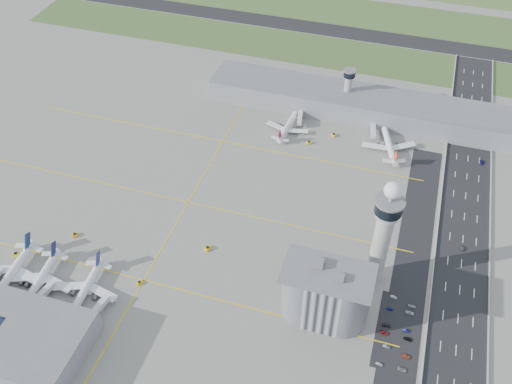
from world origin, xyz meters
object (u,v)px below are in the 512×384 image
(secondary_tower, at_px, (348,87))
(car_lot_7, at_px, (406,356))
(tug_1, at_px, (75,235))
(car_hw_1, at_px, (462,248))
(airplane_near_b, at_px, (37,279))
(car_lot_0, at_px, (379,364))
(control_tower, at_px, (384,229))
(car_lot_2, at_px, (384,333))
(jet_bridge_far_1, at_px, (373,126))
(airplane_near_a, at_px, (8,272))
(tug_0, at_px, (16,254))
(tug_4, at_px, (309,142))
(car_hw_2, at_px, (481,162))
(car_lot_1, at_px, (387,347))
(car_lot_10, at_px, (410,313))
(car_lot_4, at_px, (390,309))
(tug_2, at_px, (139,283))
(airplane_far_a, at_px, (287,124))
(tug_5, at_px, (334,135))
(car_lot_9, at_px, (406,331))
(airplane_near_c, at_px, (83,288))
(car_lot_8, at_px, (408,339))
(car_hw_4, at_px, (460,103))
(jet_bridge_far_0, at_px, (301,114))
(tug_3, at_px, (208,248))
(admin_building, at_px, (326,294))
(car_lot_6, at_px, (402,370))
(car_lot_11, at_px, (412,306))
(airplane_far_b, at_px, (389,141))
(car_lot_5, at_px, (393,297))
(car_lot_3, at_px, (387,325))
(jet_bridge_near_2, at_px, (90,320))

(secondary_tower, distance_m, car_lot_7, 195.81)
(tug_1, xyz_separation_m, car_hw_1, (204.41, 53.52, -0.35))
(airplane_near_b, distance_m, car_lot_0, 170.89)
(control_tower, distance_m, car_hw_1, 63.77)
(car_lot_2, bearing_deg, jet_bridge_far_1, 17.02)
(airplane_near_a, xyz_separation_m, tug_0, (-7.55, 14.74, -5.31))
(tug_4, bearing_deg, car_hw_2, -115.21)
(secondary_tower, height_order, car_lot_1, secondary_tower)
(control_tower, distance_m, car_lot_10, 43.87)
(jet_bridge_far_1, relative_size, car_lot_7, 3.38)
(airplane_near_a, distance_m, car_lot_7, 198.70)
(secondary_tower, distance_m, car_lot_4, 170.00)
(tug_2, distance_m, car_lot_7, 134.49)
(airplane_far_a, height_order, tug_2, airplane_far_a)
(tug_5, bearing_deg, car_lot_9, -115.06)
(airplane_near_c, relative_size, tug_5, 12.85)
(car_lot_1, height_order, car_lot_9, car_lot_9)
(car_lot_8, bearing_deg, secondary_tower, 28.08)
(car_lot_2, height_order, car_hw_4, car_hw_4)
(jet_bridge_far_0, height_order, tug_3, jet_bridge_far_0)
(admin_building, distance_m, car_lot_10, 44.56)
(airplane_near_b, height_order, airplane_far_a, airplane_near_b)
(control_tower, xyz_separation_m, car_lot_1, (12.11, -39.99, -34.48))
(control_tower, xyz_separation_m, car_hw_1, (42.84, 32.34, -34.43))
(jet_bridge_far_0, distance_m, car_hw_2, 121.96)
(tug_0, distance_m, car_lot_1, 196.40)
(tug_3, xyz_separation_m, car_lot_6, (108.51, -40.92, -0.43))
(car_lot_11, bearing_deg, car_lot_9, 172.34)
(car_lot_0, height_order, car_lot_6, car_lot_6)
(airplane_far_b, height_order, car_lot_5, airplane_far_b)
(car_lot_3, bearing_deg, tug_3, 72.11)
(secondary_tower, relative_size, car_lot_10, 7.80)
(car_lot_5, relative_size, car_hw_2, 0.71)
(admin_building, distance_m, tug_2, 94.87)
(airplane_far_a, bearing_deg, jet_bridge_near_2, 168.06)
(airplane_far_a, height_order, car_lot_1, airplane_far_a)
(jet_bridge_far_0, height_order, tug_2, jet_bridge_far_0)
(airplane_near_b, bearing_deg, airplane_near_c, 89.68)
(admin_building, distance_m, jet_bridge_far_1, 154.50)
(airplane_near_a, bearing_deg, tug_3, 115.18)
(airplane_near_b, relative_size, car_lot_8, 11.27)
(tug_5, bearing_deg, control_tower, -118.03)
(car_lot_7, height_order, car_hw_2, car_hw_2)
(jet_bridge_far_1, relative_size, tug_4, 4.29)
(tug_1, bearing_deg, car_lot_11, -26.08)
(car_lot_9, bearing_deg, car_lot_2, 108.31)
(tug_2, xyz_separation_m, tug_3, (25.01, 31.96, 0.19))
(airplane_near_c, distance_m, airplane_far_a, 173.16)
(airplane_near_a, xyz_separation_m, car_lot_5, (188.28, 46.98, -5.82))
(jet_bridge_near_2, bearing_deg, tug_0, 76.37)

